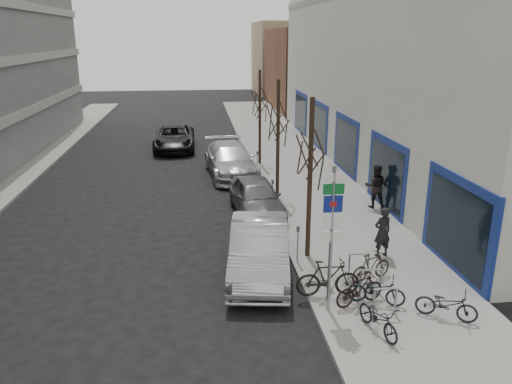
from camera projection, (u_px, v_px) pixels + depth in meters
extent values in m
plane|color=black|center=(241.00, 319.00, 13.44)|extent=(120.00, 120.00, 0.00)
cube|color=slate|center=(317.00, 197.00, 23.40)|extent=(5.00, 70.00, 0.15)
cube|color=#B7B7B2|center=(506.00, 77.00, 29.01)|extent=(20.00, 32.00, 10.00)
cube|color=brown|center=(331.00, 69.00, 51.60)|extent=(12.00, 14.00, 8.00)
cube|color=#937A5B|center=(305.00, 58.00, 65.72)|extent=(13.00, 12.00, 9.00)
cylinder|color=gray|center=(331.00, 243.00, 13.08)|extent=(0.10, 0.10, 4.20)
cube|color=white|center=(334.00, 178.00, 12.51)|extent=(0.35, 0.03, 0.22)
cube|color=#0C5926|center=(334.00, 189.00, 12.60)|extent=(0.55, 0.03, 0.28)
cube|color=navy|center=(333.00, 204.00, 12.72)|extent=(0.50, 0.03, 0.45)
cube|color=maroon|center=(333.00, 204.00, 12.71)|extent=(0.18, 0.02, 0.14)
cube|color=white|center=(332.00, 220.00, 12.86)|extent=(0.45, 0.03, 0.45)
cube|color=white|center=(331.00, 237.00, 12.99)|extent=(0.55, 0.03, 0.28)
cylinder|color=gray|center=(374.00, 303.00, 13.20)|extent=(0.06, 0.06, 0.80)
cylinder|color=gray|center=(395.00, 301.00, 13.26)|extent=(0.06, 0.06, 0.80)
cylinder|color=gray|center=(386.00, 289.00, 13.11)|extent=(0.60, 0.06, 0.06)
cylinder|color=gray|center=(360.00, 283.00, 14.24)|extent=(0.06, 0.06, 0.80)
cylinder|color=gray|center=(381.00, 282.00, 14.31)|extent=(0.06, 0.06, 0.80)
cylinder|color=gray|center=(372.00, 270.00, 14.15)|extent=(0.60, 0.06, 0.06)
cylinder|color=gray|center=(349.00, 266.00, 15.28)|extent=(0.06, 0.06, 0.80)
cylinder|color=gray|center=(368.00, 265.00, 15.35)|extent=(0.06, 0.06, 0.80)
cylinder|color=gray|center=(359.00, 254.00, 15.20)|extent=(0.60, 0.06, 0.06)
cylinder|color=black|center=(310.00, 182.00, 16.23)|extent=(0.16, 0.16, 5.50)
cylinder|color=black|center=(278.00, 142.00, 22.38)|extent=(0.16, 0.16, 5.50)
cylinder|color=black|center=(260.00, 119.00, 28.54)|extent=(0.16, 0.16, 5.50)
cylinder|color=gray|center=(298.00, 247.00, 16.32)|extent=(0.05, 0.05, 1.10)
cube|color=#3F3F44|center=(298.00, 229.00, 16.13)|extent=(0.10, 0.08, 0.18)
cylinder|color=gray|center=(273.00, 196.00, 21.53)|extent=(0.05, 0.05, 1.10)
cube|color=#3F3F44|center=(273.00, 182.00, 21.34)|extent=(0.10, 0.08, 0.18)
cylinder|color=gray|center=(257.00, 165.00, 26.74)|extent=(0.05, 0.05, 1.10)
cube|color=#3F3F44|center=(257.00, 153.00, 26.55)|extent=(0.10, 0.08, 0.18)
imported|color=black|center=(379.00, 316.00, 12.44)|extent=(0.90, 1.64, 0.96)
imported|color=black|center=(360.00, 289.00, 13.76)|extent=(1.62, 0.94, 0.95)
imported|color=black|center=(376.00, 288.00, 13.79)|extent=(1.65, 1.06, 0.97)
imported|color=black|center=(328.00, 278.00, 14.20)|extent=(1.88, 0.62, 1.13)
imported|color=black|center=(447.00, 302.00, 13.08)|extent=(1.60, 1.22, 0.97)
imported|color=black|center=(371.00, 267.00, 15.13)|extent=(1.56, 1.01, 0.92)
imported|color=#ABACB1|center=(259.00, 249.00, 15.81)|extent=(2.48, 5.35, 1.70)
imported|color=#55555A|center=(256.00, 197.00, 21.09)|extent=(2.26, 4.76, 1.57)
imported|color=#ACACB1|center=(231.00, 160.00, 27.03)|extent=(2.94, 6.13, 1.72)
imported|color=black|center=(174.00, 138.00, 33.24)|extent=(2.63, 5.69, 1.58)
imported|color=black|center=(382.00, 232.00, 16.71)|extent=(0.71, 0.55, 1.74)
imported|color=black|center=(375.00, 186.00, 21.51)|extent=(0.79, 0.62, 1.91)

